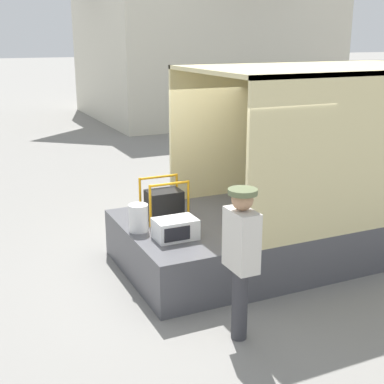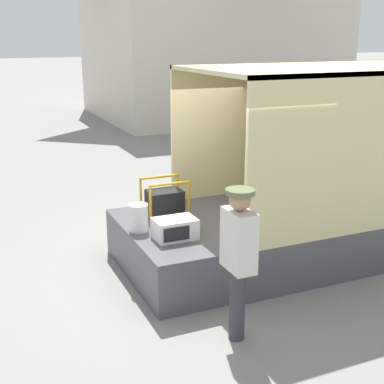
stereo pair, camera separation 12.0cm
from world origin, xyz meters
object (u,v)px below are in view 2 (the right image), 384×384
object	(u,v)px
microwave	(175,229)
orange_bucket	(139,218)
worker_person	(239,249)
portable_generator	(166,204)

from	to	relation	value
microwave	orange_bucket	bearing A→B (deg)	126.80
microwave	worker_person	xyz separation A→B (m)	(0.15, -1.47, 0.24)
microwave	worker_person	distance (m)	1.50
worker_person	microwave	bearing A→B (deg)	95.78
portable_generator	orange_bucket	distance (m)	0.60
orange_bucket	microwave	bearing A→B (deg)	-53.20
orange_bucket	worker_person	bearing A→B (deg)	-75.58
microwave	portable_generator	size ratio (longest dim) A/B	0.90
microwave	orange_bucket	distance (m)	0.59
portable_generator	orange_bucket	size ratio (longest dim) A/B	1.62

